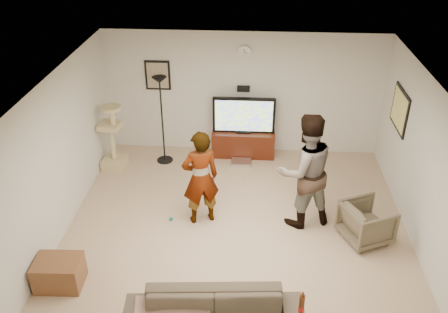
# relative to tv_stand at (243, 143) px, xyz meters

# --- Properties ---
(floor) EXTENTS (5.50, 5.50, 0.02)m
(floor) POSITION_rel_tv_stand_xyz_m (-0.02, -2.50, -0.27)
(floor) COLOR tan
(floor) RESTS_ON ground
(ceiling) EXTENTS (5.50, 5.50, 0.02)m
(ceiling) POSITION_rel_tv_stand_xyz_m (-0.02, -2.50, 2.25)
(ceiling) COLOR silver
(ceiling) RESTS_ON wall_back
(wall_back) EXTENTS (5.50, 0.04, 2.50)m
(wall_back) POSITION_rel_tv_stand_xyz_m (-0.02, 0.25, 0.99)
(wall_back) COLOR silver
(wall_back) RESTS_ON floor
(wall_front) EXTENTS (5.50, 0.04, 2.50)m
(wall_front) POSITION_rel_tv_stand_xyz_m (-0.02, -5.25, 0.99)
(wall_front) COLOR silver
(wall_front) RESTS_ON floor
(wall_left) EXTENTS (0.04, 5.50, 2.50)m
(wall_left) POSITION_rel_tv_stand_xyz_m (-2.77, -2.50, 0.99)
(wall_left) COLOR silver
(wall_left) RESTS_ON floor
(wall_right) EXTENTS (0.04, 5.50, 2.50)m
(wall_right) POSITION_rel_tv_stand_xyz_m (2.73, -2.50, 0.99)
(wall_right) COLOR silver
(wall_right) RESTS_ON floor
(wall_clock) EXTENTS (0.26, 0.04, 0.26)m
(wall_clock) POSITION_rel_tv_stand_xyz_m (-0.02, 0.22, 1.84)
(wall_clock) COLOR silver
(wall_clock) RESTS_ON wall_back
(wall_speaker) EXTENTS (0.25, 0.10, 0.10)m
(wall_speaker) POSITION_rel_tv_stand_xyz_m (-0.02, 0.19, 1.12)
(wall_speaker) COLOR black
(wall_speaker) RESTS_ON wall_back
(picture_back) EXTENTS (0.42, 0.03, 0.52)m
(picture_back) POSITION_rel_tv_stand_xyz_m (-1.72, 0.23, 1.34)
(picture_back) COLOR gray
(picture_back) RESTS_ON wall_back
(picture_right) EXTENTS (0.03, 0.78, 0.62)m
(picture_right) POSITION_rel_tv_stand_xyz_m (2.71, -0.90, 1.24)
(picture_right) COLOR #F4DE77
(picture_right) RESTS_ON wall_right
(tv_stand) EXTENTS (1.26, 0.45, 0.53)m
(tv_stand) POSITION_rel_tv_stand_xyz_m (0.00, 0.00, 0.00)
(tv_stand) COLOR #3D150A
(tv_stand) RESTS_ON floor
(console_box) EXTENTS (0.40, 0.30, 0.07)m
(console_box) POSITION_rel_tv_stand_xyz_m (-0.02, -0.40, -0.23)
(console_box) COLOR silver
(console_box) RESTS_ON floor
(tv) EXTENTS (1.24, 0.08, 0.73)m
(tv) POSITION_rel_tv_stand_xyz_m (0.00, 0.00, 0.63)
(tv) COLOR black
(tv) RESTS_ON tv_stand
(tv_screen) EXTENTS (1.14, 0.01, 0.65)m
(tv_screen) POSITION_rel_tv_stand_xyz_m (0.00, -0.04, 0.63)
(tv_screen) COLOR #A1D322
(tv_screen) RESTS_ON tv
(floor_lamp) EXTENTS (0.32, 0.32, 1.78)m
(floor_lamp) POSITION_rel_tv_stand_xyz_m (-1.57, -0.36, 0.63)
(floor_lamp) COLOR black
(floor_lamp) RESTS_ON floor
(cat_tree) EXTENTS (0.48, 0.48, 1.34)m
(cat_tree) POSITION_rel_tv_stand_xyz_m (-2.51, -0.68, 0.41)
(cat_tree) COLOR tan
(cat_tree) RESTS_ON floor
(person_left) EXTENTS (0.70, 0.58, 1.64)m
(person_left) POSITION_rel_tv_stand_xyz_m (-0.62, -2.26, 0.56)
(person_left) COLOR #9796A3
(person_left) RESTS_ON floor
(person_right) EXTENTS (1.14, 1.01, 1.94)m
(person_right) POSITION_rel_tv_stand_xyz_m (1.02, -2.19, 0.71)
(person_right) COLOR #2D6388
(person_right) RESTS_ON floor
(beer_bottle) EXTENTS (0.06, 0.06, 0.25)m
(beer_bottle) POSITION_rel_tv_stand_xyz_m (0.81, -4.74, 0.50)
(beer_bottle) COLOR #4F240F
(beer_bottle) RESTS_ON sofa
(armchair) EXTENTS (0.91, 0.90, 0.63)m
(armchair) POSITION_rel_tv_stand_xyz_m (2.00, -2.58, 0.05)
(armchair) COLOR brown
(armchair) RESTS_ON floor
(side_table) EXTENTS (0.65, 0.50, 0.42)m
(side_table) POSITION_rel_tv_stand_xyz_m (-2.42, -3.87, -0.05)
(side_table) COLOR brown
(side_table) RESTS_ON floor
(toy_ball) EXTENTS (0.06, 0.06, 0.06)m
(toy_ball) POSITION_rel_tv_stand_xyz_m (-1.12, -2.32, -0.23)
(toy_ball) COLOR #097F75
(toy_ball) RESTS_ON floor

